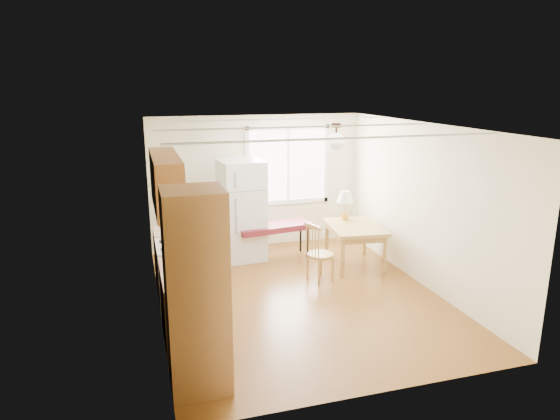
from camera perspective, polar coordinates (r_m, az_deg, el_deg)
name	(u,v)px	position (r m, az deg, el deg)	size (l,w,h in m)	color
room_shell	(299,215)	(7.09, 2.23, -0.53)	(4.60, 5.60, 2.62)	#573112
kitchen_run	(183,270)	(6.28, -10.99, -6.70)	(0.65, 3.40, 2.20)	brown
window_unit	(288,165)	(9.51, 0.91, 5.16)	(1.64, 0.05, 1.51)	white
pendant_light	(336,140)	(7.52, 6.42, 7.90)	(0.26, 0.26, 0.40)	black
refrigerator	(242,210)	(8.82, -4.40, -0.02)	(0.79, 0.79, 1.77)	silver
bench	(274,228)	(8.89, -0.68, -2.06)	(1.41, 0.68, 0.62)	#551420
dining_table	(355,231)	(8.60, 8.56, -2.43)	(0.99, 1.24, 0.71)	olive
chair	(316,249)	(7.86, 4.16, -4.49)	(0.46, 0.45, 0.94)	olive
table_lamp	(345,199)	(8.83, 7.48, 1.26)	(0.30, 0.30, 0.52)	#B7953A
coffee_maker	(188,274)	(5.57, -10.42, -7.20)	(0.22, 0.27, 0.40)	black
kettle	(179,253)	(6.38, -11.43, -4.84)	(0.13, 0.13, 0.26)	red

